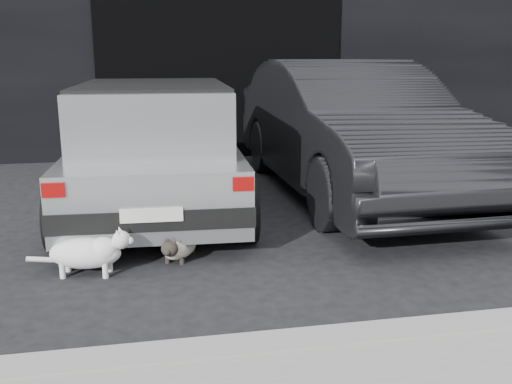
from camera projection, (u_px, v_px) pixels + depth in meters
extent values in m
plane|color=black|center=(177.00, 230.00, 5.71)|extent=(80.00, 80.00, 0.00)
cube|color=black|center=(206.00, 11.00, 11.01)|extent=(34.00, 4.00, 5.00)
cube|color=black|center=(221.00, 79.00, 9.38)|extent=(4.00, 0.10, 2.60)
cube|color=gray|center=(372.00, 340.00, 3.40)|extent=(18.00, 0.25, 0.12)
cube|color=#ADAEB1|center=(157.00, 166.00, 6.44)|extent=(1.87, 3.87, 0.60)
cube|color=#ADAEB1|center=(154.00, 114.00, 6.11)|extent=(1.61, 2.60, 0.60)
cube|color=black|center=(154.00, 114.00, 6.11)|extent=(1.62, 2.50, 0.49)
cube|color=black|center=(152.00, 219.00, 4.70)|extent=(1.72, 0.24, 0.18)
cube|color=black|center=(160.00, 148.00, 8.22)|extent=(1.72, 0.24, 0.18)
cube|color=silver|center=(152.00, 215.00, 4.61)|extent=(0.51, 0.04, 0.12)
cube|color=#8C0707|center=(53.00, 190.00, 4.45)|extent=(0.18, 0.04, 0.12)
cube|color=#8C0707|center=(243.00, 184.00, 4.66)|extent=(0.18, 0.04, 0.12)
cube|color=black|center=(153.00, 85.00, 6.03)|extent=(1.60, 2.35, 0.03)
cylinder|color=black|center=(60.00, 219.00, 5.06)|extent=(0.24, 0.59, 0.58)
cylinder|color=slate|center=(46.00, 219.00, 5.04)|extent=(0.03, 0.32, 0.32)
cylinder|color=black|center=(244.00, 211.00, 5.29)|extent=(0.24, 0.59, 0.58)
cylinder|color=slate|center=(257.00, 211.00, 5.31)|extent=(0.03, 0.32, 0.32)
cylinder|color=black|center=(97.00, 163.00, 7.63)|extent=(0.24, 0.59, 0.58)
cylinder|color=slate|center=(88.00, 163.00, 7.61)|extent=(0.03, 0.32, 0.32)
cylinder|color=black|center=(220.00, 159.00, 7.86)|extent=(0.24, 0.59, 0.58)
cylinder|color=slate|center=(229.00, 159.00, 7.88)|extent=(0.03, 0.32, 0.32)
imported|color=black|center=(349.00, 128.00, 7.01)|extent=(1.83, 5.01, 1.64)
ellipsoid|color=beige|center=(180.00, 245.00, 4.91)|extent=(0.43, 0.57, 0.20)
ellipsoid|color=beige|center=(175.00, 248.00, 4.78)|extent=(0.29, 0.29, 0.18)
ellipsoid|color=black|center=(170.00, 249.00, 4.65)|extent=(0.18, 0.17, 0.13)
sphere|color=black|center=(167.00, 252.00, 4.60)|extent=(0.06, 0.06, 0.06)
cone|color=black|center=(174.00, 242.00, 4.64)|extent=(0.07, 0.07, 0.07)
cone|color=black|center=(166.00, 241.00, 4.66)|extent=(0.07, 0.07, 0.07)
cylinder|color=black|center=(182.00, 261.00, 4.77)|extent=(0.04, 0.04, 0.06)
cylinder|color=black|center=(168.00, 259.00, 4.80)|extent=(0.04, 0.04, 0.06)
cylinder|color=black|center=(193.00, 249.00, 5.06)|extent=(0.04, 0.04, 0.06)
cylinder|color=black|center=(179.00, 248.00, 5.08)|extent=(0.04, 0.04, 0.06)
cylinder|color=black|center=(190.00, 239.00, 5.18)|extent=(0.05, 0.28, 0.08)
ellipsoid|color=white|center=(85.00, 253.00, 4.52)|extent=(0.61, 0.38, 0.25)
ellipsoid|color=white|center=(103.00, 250.00, 4.51)|extent=(0.29, 0.29, 0.21)
ellipsoid|color=silver|center=(121.00, 240.00, 4.49)|extent=(0.17, 0.18, 0.14)
sphere|color=silver|center=(130.00, 241.00, 4.49)|extent=(0.06, 0.06, 0.06)
cone|color=silver|center=(120.00, 230.00, 4.52)|extent=(0.07, 0.06, 0.08)
cone|color=silver|center=(117.00, 233.00, 4.44)|extent=(0.07, 0.06, 0.08)
cylinder|color=silver|center=(110.00, 263.00, 4.61)|extent=(0.05, 0.05, 0.14)
cylinder|color=silver|center=(105.00, 269.00, 4.47)|extent=(0.05, 0.05, 0.14)
cylinder|color=silver|center=(68.00, 263.00, 4.61)|extent=(0.05, 0.05, 0.14)
cylinder|color=silver|center=(62.00, 270.00, 4.47)|extent=(0.05, 0.05, 0.14)
cylinder|color=silver|center=(47.00, 260.00, 4.52)|extent=(0.31, 0.09, 0.09)
ellipsoid|color=gray|center=(71.00, 251.00, 4.48)|extent=(0.23, 0.19, 0.10)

